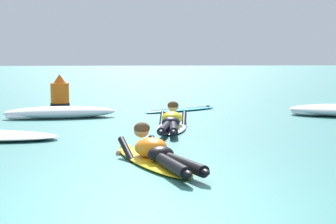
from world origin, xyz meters
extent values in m
plane|color=#387A75|center=(0.00, 10.00, 0.00)|extent=(120.00, 120.00, 0.00)
ellipsoid|color=yellow|center=(0.42, 2.16, 0.04)|extent=(1.15, 2.39, 0.07)
ellipsoid|color=yellow|center=(0.10, 3.23, 0.05)|extent=(0.23, 0.24, 0.06)
ellipsoid|color=orange|center=(0.40, 2.21, 0.20)|extent=(0.56, 0.70, 0.34)
ellipsoid|color=black|center=(0.51, 1.86, 0.17)|extent=(0.41, 0.36, 0.20)
cylinder|color=black|center=(0.60, 1.27, 0.14)|extent=(0.33, 0.89, 0.14)
ellipsoid|color=black|center=(0.70, 0.84, 0.14)|extent=(0.16, 0.24, 0.08)
cylinder|color=black|center=(0.75, 1.32, 0.14)|extent=(0.43, 0.88, 0.14)
ellipsoid|color=black|center=(0.90, 0.90, 0.14)|extent=(0.16, 0.24, 0.08)
cylinder|color=black|center=(0.10, 2.47, 0.12)|extent=(0.24, 0.56, 0.32)
sphere|color=tan|center=(-0.01, 2.82, 0.02)|extent=(0.09, 0.09, 0.09)
cylinder|color=black|center=(0.52, 2.58, 0.12)|extent=(0.24, 0.56, 0.32)
sphere|color=tan|center=(0.43, 2.91, 0.02)|extent=(0.09, 0.09, 0.09)
sphere|color=tan|center=(0.30, 2.56, 0.38)|extent=(0.21, 0.21, 0.21)
ellipsoid|color=#47331E|center=(0.31, 2.54, 0.41)|extent=(0.27, 0.25, 0.16)
ellipsoid|color=silver|center=(1.02, 5.53, 0.04)|extent=(0.86, 2.17, 0.07)
ellipsoid|color=silver|center=(1.18, 6.52, 0.05)|extent=(0.23, 0.23, 0.06)
ellipsoid|color=yellow|center=(1.03, 5.58, 0.20)|extent=(0.50, 0.77, 0.35)
ellipsoid|color=black|center=(0.97, 5.17, 0.17)|extent=(0.38, 0.33, 0.20)
cylinder|color=black|center=(0.80, 4.58, 0.14)|extent=(0.33, 0.93, 0.14)
ellipsoid|color=black|center=(0.70, 4.13, 0.14)|extent=(0.13, 0.23, 0.08)
cylinder|color=black|center=(0.95, 4.56, 0.14)|extent=(0.23, 0.93, 0.14)
ellipsoid|color=black|center=(0.91, 4.10, 0.14)|extent=(0.13, 0.23, 0.08)
cylinder|color=black|center=(0.87, 6.00, 0.12)|extent=(0.17, 0.55, 0.32)
sphere|color=tan|center=(0.93, 6.35, 0.02)|extent=(0.09, 0.09, 0.09)
cylinder|color=black|center=(1.31, 5.91, 0.12)|extent=(0.17, 0.55, 0.32)
sphere|color=tan|center=(1.36, 6.25, 0.02)|extent=(0.09, 0.09, 0.09)
sphere|color=tan|center=(1.09, 5.99, 0.38)|extent=(0.21, 0.21, 0.21)
ellipsoid|color=#47331E|center=(1.09, 5.97, 0.41)|extent=(0.25, 0.23, 0.16)
ellipsoid|color=#2DB2D1|center=(1.60, 8.93, 0.04)|extent=(2.15, 1.68, 0.07)
cube|color=red|center=(1.60, 8.93, 0.07)|extent=(1.60, 1.09, 0.01)
cone|color=black|center=(2.38, 9.45, 0.01)|extent=(0.14, 0.14, 0.16)
ellipsoid|color=white|center=(-1.71, 4.59, 0.04)|extent=(1.13, 0.63, 0.08)
ellipsoid|color=white|center=(4.50, 7.55, 0.07)|extent=(1.09, 0.87, 0.15)
ellipsoid|color=white|center=(-1.27, 7.56, 0.13)|extent=(2.54, 1.01, 0.27)
ellipsoid|color=white|center=(-0.67, 7.74, 0.09)|extent=(0.96, 0.69, 0.19)
ellipsoid|color=white|center=(-1.99, 7.39, 0.07)|extent=(0.95, 0.62, 0.15)
cylinder|color=#EA5B0F|center=(-1.52, 10.18, 0.33)|extent=(0.49, 0.49, 0.65)
cone|color=#EA5B0F|center=(-1.52, 10.18, 0.77)|extent=(0.34, 0.34, 0.24)
cylinder|color=black|center=(-1.52, 10.18, 0.06)|extent=(0.52, 0.52, 0.12)
camera|label=1|loc=(-0.06, -5.01, 1.40)|focal=59.94mm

